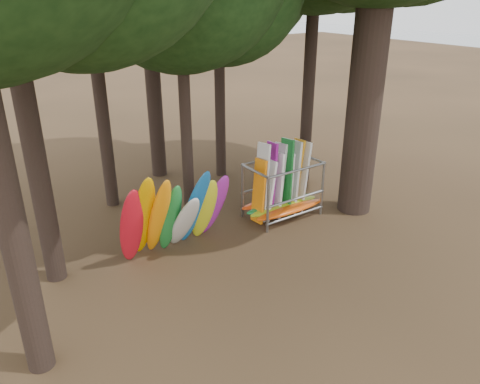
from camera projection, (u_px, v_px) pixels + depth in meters
ground at (257, 249)px, 15.19m from camera, size 120.00×120.00×0.00m
kayak_row at (177, 215)px, 14.47m from camera, size 3.69×1.94×3.15m
storage_rack at (282, 191)px, 17.10m from camera, size 3.08×1.56×2.90m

